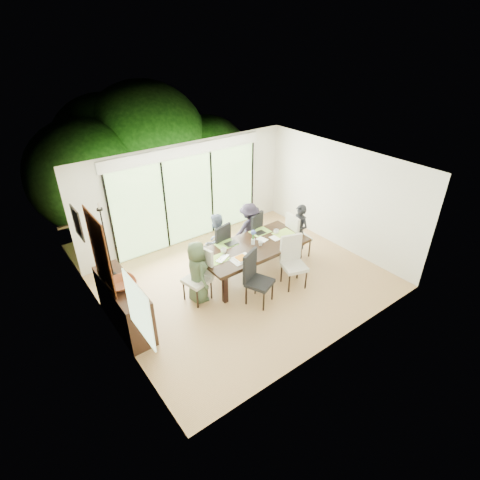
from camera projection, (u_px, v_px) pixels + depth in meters
floor at (246, 282)px, 8.69m from camera, size 6.00×5.00×0.01m
ceiling at (248, 170)px, 7.33m from camera, size 6.00×5.00×0.01m
wall_back at (188, 194)px, 9.75m from camera, size 6.00×0.02×2.70m
wall_front at (339, 288)px, 6.27m from camera, size 6.00×0.02×2.70m
wall_left at (109, 281)px, 6.44m from camera, size 0.02×5.00×2.70m
wall_right at (340, 197)px, 9.57m from camera, size 0.02×5.00×2.70m
glass_doors at (189, 200)px, 9.79m from camera, size 4.20×0.02×2.30m
blinds_header at (186, 151)px, 9.14m from camera, size 4.40×0.06×0.28m
mullion_a at (111, 222)px, 8.69m from camera, size 0.05×0.04×2.30m
mullion_b at (165, 206)px, 9.42m from camera, size 0.05×0.04×2.30m
mullion_c at (212, 193)px, 10.15m from camera, size 0.05×0.04×2.30m
mullion_d at (252, 182)px, 10.88m from camera, size 0.05×0.04×2.30m
side_window at (139, 310)px, 5.56m from camera, size 0.02×0.90×1.00m
deck at (176, 228)px, 11.06m from camera, size 6.00×1.80×0.10m
rail_top at (162, 201)px, 11.32m from camera, size 6.00×0.08×0.06m
foliage_left at (85, 176)px, 10.63m from camera, size 3.20×3.20×3.20m
foliage_mid at (146, 146)px, 12.01m from camera, size 4.00×4.00×4.00m
foliage_right at (208, 158)px, 12.66m from camera, size 2.80×2.80×2.80m
foliage_far at (109, 152)px, 12.06m from camera, size 3.60×3.60×3.60m
table_top at (253, 247)px, 8.53m from camera, size 2.60×1.19×0.07m
table_apron at (253, 250)px, 8.58m from camera, size 2.39×0.98×0.11m
table_leg_fl at (225, 288)px, 7.87m from camera, size 0.10×0.10×0.75m
table_leg_fr at (299, 255)px, 8.99m from camera, size 0.10×0.10×0.75m
table_leg_bl at (203, 269)px, 8.47m from camera, size 0.10×0.10×0.75m
table_leg_br at (275, 240)px, 9.59m from camera, size 0.10×0.10×0.75m
chair_left_end at (197, 276)px, 7.84m from camera, size 0.59×0.59×1.19m
chair_right_end at (299, 235)px, 9.40m from camera, size 0.56×0.56×1.19m
chair_far_left at (216, 245)px, 8.97m from camera, size 0.61×0.61×1.19m
chair_far_right at (249, 232)px, 9.49m from camera, size 0.64×0.64×1.19m
chair_near_left at (260, 279)px, 7.76m from camera, size 0.66×0.66×1.19m
chair_near_right at (295, 263)px, 8.28m from camera, size 0.63×0.63×1.19m
person_left_end at (197, 272)px, 7.80m from camera, size 0.52×0.71×1.40m
person_right_end at (299, 231)px, 9.34m from camera, size 0.43×0.66×1.40m
person_far_left at (216, 241)px, 8.91m from camera, size 0.73×0.55×1.40m
person_far_right at (249, 229)px, 9.43m from camera, size 0.70×0.49×1.40m
placemat_left at (218, 259)px, 8.01m from camera, size 0.48×0.35×0.01m
placemat_right at (284, 233)px, 9.00m from camera, size 0.48×0.35×0.01m
placemat_far_l at (226, 244)px, 8.55m from camera, size 0.48×0.35×0.01m
placemat_far_r at (260, 232)px, 9.07m from camera, size 0.48×0.35×0.01m
placemat_paper at (241, 259)px, 8.01m from camera, size 0.48×0.35×0.01m
tablet_far_l at (231, 243)px, 8.56m from camera, size 0.28×0.20×0.01m
tablet_far_r at (260, 233)px, 9.01m from camera, size 0.26×0.18×0.01m
papers at (277, 237)px, 8.84m from camera, size 0.33×0.24×0.00m
platter_base at (241, 258)px, 8.01m from camera, size 0.28×0.28×0.03m
platter_snacks at (241, 258)px, 8.00m from camera, size 0.22×0.22×0.02m
vase at (253, 242)px, 8.54m from camera, size 0.09×0.09×0.13m
hyacinth_stems at (253, 237)px, 8.47m from camera, size 0.04×0.04×0.17m
hyacinth_blooms at (253, 232)px, 8.42m from camera, size 0.12×0.12×0.12m
laptop at (225, 259)px, 7.99m from camera, size 0.42×0.36×0.03m
cup_a at (224, 250)px, 8.22m from camera, size 0.19×0.19×0.10m
cup_b at (261, 243)px, 8.49m from camera, size 0.14×0.14×0.10m
cup_c at (276, 232)px, 8.97m from camera, size 0.19×0.19×0.10m
book at (260, 241)px, 8.67m from camera, size 0.22×0.27×0.02m
sideboard at (124, 305)px, 7.20m from camera, size 0.50×1.76×0.99m
bowl at (122, 284)px, 6.85m from camera, size 0.52×0.52×0.13m
candlestick_base at (113, 274)px, 7.19m from camera, size 0.11×0.11×0.04m
candlestick_shaft at (107, 243)px, 6.84m from camera, size 0.03×0.03×1.38m
candlestick_pan at (100, 209)px, 6.50m from camera, size 0.11×0.11×0.03m
candle at (99, 206)px, 6.46m from camera, size 0.04×0.04×0.11m
tapestry at (100, 253)px, 6.57m from camera, size 0.02×1.00×1.50m
art_frame at (77, 223)px, 7.44m from camera, size 0.03×0.55×0.65m
art_canvas at (78, 223)px, 7.45m from camera, size 0.01×0.45×0.55m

